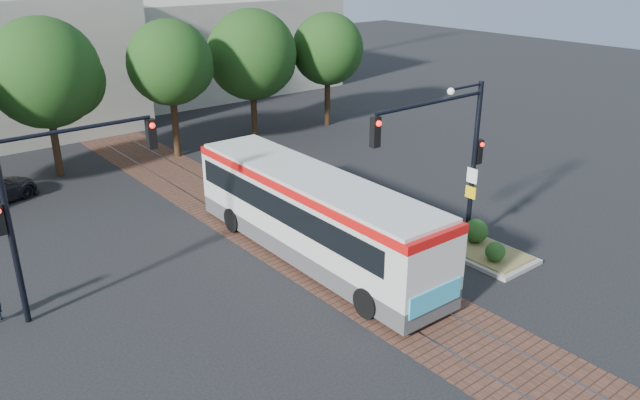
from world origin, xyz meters
The scene contains 8 objects.
ground centered at (0.00, 0.00, 0.00)m, with size 120.00×120.00×0.00m, color black.
trackbed centered at (0.00, 4.00, 0.01)m, with size 3.60×40.00×0.02m.
tree_row centered at (1.21, 16.42, 4.85)m, with size 26.40×5.60×7.67m.
warehouses centered at (-0.53, 28.75, 3.81)m, with size 40.00×13.00×8.00m.
city_bus centered at (-0.15, 2.03, 1.75)m, with size 2.71×11.80×3.15m.
traffic_island centered at (4.82, -0.90, 0.33)m, with size 2.20×5.20×1.13m.
signal_pole_main centered at (3.86, -0.81, 4.16)m, with size 5.49×0.46×6.00m.
signal_pole_left centered at (-8.37, 4.00, 3.86)m, with size 4.99×0.34×6.00m.
Camera 1 is at (-12.69, -14.07, 10.41)m, focal length 35.00 mm.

